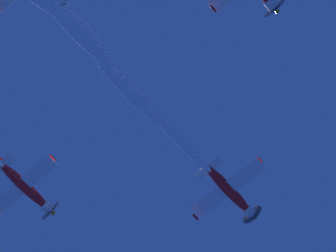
{
  "coord_description": "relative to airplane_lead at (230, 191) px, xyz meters",
  "views": [
    {
      "loc": [
        -2.01,
        -23.59,
        1.51
      ],
      "look_at": [
        -7.21,
        -6.62,
        55.43
      ],
      "focal_mm": 63.44,
      "sensor_mm": 36.0,
      "label": 1
    }
  ],
  "objects": [
    {
      "name": "airplane_left_wingman",
      "position": [
        -19.19,
        -5.73,
        1.14
      ],
      "size": [
        8.26,
        7.51,
        2.5
      ],
      "color": "red"
    },
    {
      "name": "airplane_lead",
      "position": [
        0.0,
        0.0,
        0.0
      ],
      "size": [
        8.23,
        7.5,
        2.6
      ],
      "color": "red"
    }
  ]
}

